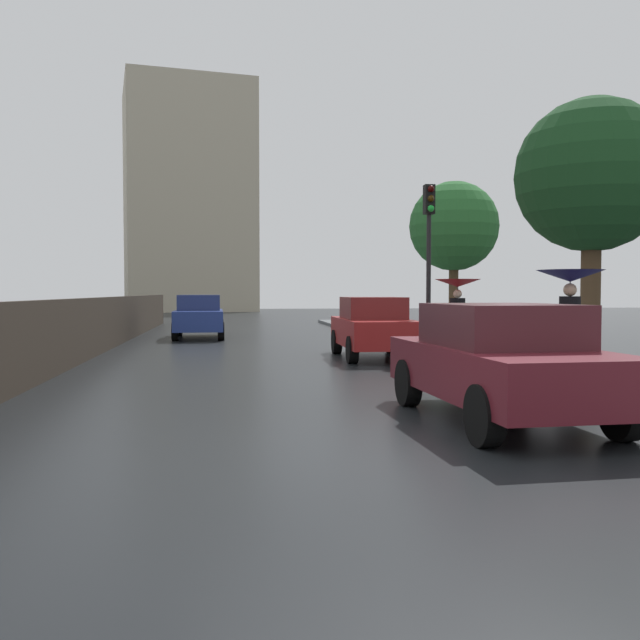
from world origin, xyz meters
TOP-DOWN VIEW (x-y plane):
  - ground at (0.00, 0.00)m, footprint 120.00×120.00m
  - car_blue_near_kerb at (-1.87, 18.11)m, footprint 1.81×4.04m
  - car_red_mid_road at (2.75, 9.97)m, footprint 1.75×3.91m
  - car_maroon_far_ahead at (2.61, 1.43)m, footprint 1.99×4.18m
  - pedestrian_with_umbrella_near at (4.65, 9.09)m, footprint 1.10×1.10m
  - pedestrian_with_umbrella_far at (4.86, 4.00)m, footprint 1.12×1.12m
  - traffic_light at (4.30, 10.34)m, footprint 0.26×0.39m
  - street_tree_near at (6.79, 15.80)m, footprint 3.03×3.03m
  - street_tree_mid at (6.56, 6.38)m, footprint 3.13×3.13m
  - distant_tower at (-4.22, 54.01)m, footprint 11.98×11.64m

SIDE VIEW (x-z plane):
  - ground at x=0.00m, z-range 0.00..0.00m
  - car_red_mid_road at x=2.75m, z-range 0.01..1.54m
  - car_maroon_far_ahead at x=2.61m, z-range 0.03..1.53m
  - car_blue_near_kerb at x=-1.87m, z-range 0.03..1.57m
  - pedestrian_with_umbrella_near at x=4.65m, z-range 0.67..2.49m
  - pedestrian_with_umbrella_far at x=4.86m, z-range 0.71..2.60m
  - traffic_light at x=4.30m, z-range 0.97..5.23m
  - street_tree_near at x=6.79m, z-range 1.16..6.57m
  - street_tree_mid at x=6.56m, z-range 1.20..6.82m
  - distant_tower at x=-4.22m, z-range 0.00..19.15m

